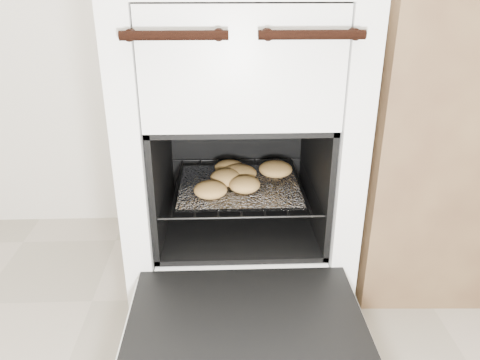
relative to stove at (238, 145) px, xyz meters
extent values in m
cube|color=white|center=(0.00, 0.01, 0.01)|extent=(0.58, 0.62, 0.90)
cylinder|color=black|center=(-0.14, -0.32, 0.34)|extent=(0.21, 0.02, 0.02)
cylinder|color=black|center=(0.14, -0.32, 0.34)|extent=(0.21, 0.02, 0.02)
cube|color=black|center=(0.00, -0.49, -0.24)|extent=(0.51, 0.39, 0.02)
cube|color=white|center=(0.00, -0.49, -0.25)|extent=(0.53, 0.41, 0.02)
cylinder|color=black|center=(-0.21, -0.06, -0.10)|extent=(0.01, 0.41, 0.01)
cylinder|color=black|center=(0.21, -0.06, -0.10)|extent=(0.01, 0.41, 0.01)
cylinder|color=black|center=(0.00, -0.26, -0.10)|extent=(0.42, 0.01, 0.01)
cylinder|color=black|center=(0.00, 0.13, -0.10)|extent=(0.42, 0.01, 0.01)
cylinder|color=black|center=(-0.18, -0.06, -0.10)|extent=(0.01, 0.39, 0.01)
cylinder|color=black|center=(-0.12, -0.06, -0.10)|extent=(0.01, 0.39, 0.01)
cylinder|color=black|center=(-0.06, -0.06, -0.10)|extent=(0.01, 0.39, 0.01)
cylinder|color=black|center=(0.00, -0.06, -0.10)|extent=(0.01, 0.39, 0.01)
cylinder|color=black|center=(0.06, -0.06, -0.10)|extent=(0.01, 0.39, 0.01)
cylinder|color=black|center=(0.12, -0.06, -0.10)|extent=(0.01, 0.39, 0.01)
cylinder|color=black|center=(0.18, -0.06, -0.10)|extent=(0.01, 0.39, 0.01)
cube|color=white|center=(0.00, -0.08, -0.09)|extent=(0.33, 0.29, 0.01)
ellipsoid|color=tan|center=(0.11, -0.02, -0.07)|extent=(0.11, 0.11, 0.04)
ellipsoid|color=tan|center=(-0.03, 0.00, -0.07)|extent=(0.11, 0.11, 0.04)
ellipsoid|color=tan|center=(-0.04, -0.08, -0.07)|extent=(0.13, 0.13, 0.04)
ellipsoid|color=tan|center=(0.00, -0.05, -0.07)|extent=(0.11, 0.11, 0.04)
ellipsoid|color=tan|center=(-0.08, -0.16, -0.07)|extent=(0.09, 0.09, 0.04)
ellipsoid|color=tan|center=(0.01, -0.13, -0.07)|extent=(0.10, 0.10, 0.04)
camera|label=1|loc=(-0.04, -1.27, 0.45)|focal=35.00mm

